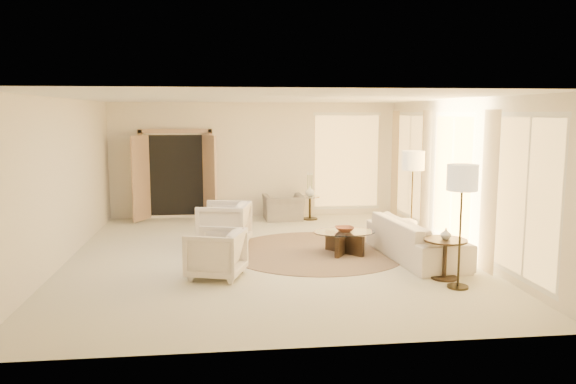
{
  "coord_description": "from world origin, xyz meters",
  "views": [
    {
      "loc": [
        -0.8,
        -9.77,
        2.54
      ],
      "look_at": [
        0.4,
        0.4,
        1.1
      ],
      "focal_mm": 35.0,
      "sensor_mm": 36.0,
      "label": 1
    }
  ],
  "objects": [
    {
      "name": "window_back_corner",
      "position": [
        2.3,
        3.95,
        1.35
      ],
      "size": [
        1.7,
        0.1,
        2.4
      ],
      "primitive_type": null,
      "color": "#F5BF62",
      "rests_on": "room"
    },
    {
      "name": "floor_lamp_near",
      "position": [
        2.9,
        0.77,
        1.54
      ],
      "size": [
        0.44,
        0.44,
        1.82
      ],
      "rotation": [
        0.0,
        0.0,
        0.3
      ],
      "color": "black",
      "rests_on": "room"
    },
    {
      "name": "accent_chair",
      "position": [
        0.64,
        3.4,
        0.4
      ],
      "size": [
        0.96,
        0.65,
        0.81
      ],
      "primitive_type": "imported",
      "rotation": [
        0.0,
        0.0,
        3.2
      ],
      "color": "gray",
      "rests_on": "room"
    },
    {
      "name": "curtains_right",
      "position": [
        3.4,
        1.0,
        1.3
      ],
      "size": [
        0.06,
        5.2,
        2.6
      ],
      "primitive_type": null,
      "color": "#CFB890",
      "rests_on": "room"
    },
    {
      "name": "armchair_left",
      "position": [
        -0.78,
        0.9,
        0.47
      ],
      "size": [
        1.04,
        1.08,
        0.93
      ],
      "primitive_type": "imported",
      "rotation": [
        0.0,
        0.0,
        -1.81
      ],
      "color": "white",
      "rests_on": "room"
    },
    {
      "name": "room",
      "position": [
        0.0,
        0.0,
        1.4
      ],
      "size": [
        7.04,
        8.04,
        2.83
      ],
      "color": "beige",
      "rests_on": "ground"
    },
    {
      "name": "floor_lamp_far",
      "position": [
        2.61,
        -2.16,
        1.55
      ],
      "size": [
        0.44,
        0.44,
        1.82
      ],
      "rotation": [
        0.0,
        0.0,
        0.05
      ],
      "color": "black",
      "rests_on": "room"
    },
    {
      "name": "side_vase",
      "position": [
        1.28,
        3.4,
        0.68
      ],
      "size": [
        0.25,
        0.25,
        0.24
      ],
      "primitive_type": "imported",
      "rotation": [
        0.0,
        0.0,
        0.09
      ],
      "color": "white",
      "rests_on": "side_table"
    },
    {
      "name": "side_table",
      "position": [
        1.28,
        3.4,
        0.34
      ],
      "size": [
        0.49,
        0.49,
        0.57
      ],
      "rotation": [
        0.0,
        0.0,
        0.36
      ],
      "color": "black",
      "rests_on": "room"
    },
    {
      "name": "sofa",
      "position": [
        2.57,
        -0.46,
        0.35
      ],
      "size": [
        1.19,
        2.5,
        0.7
      ],
      "primitive_type": "imported",
      "rotation": [
        0.0,
        0.0,
        1.68
      ],
      "color": "white",
      "rests_on": "room"
    },
    {
      "name": "armchair_right",
      "position": [
        -0.92,
        -1.2,
        0.41
      ],
      "size": [
        0.96,
        1.0,
        0.83
      ],
      "primitive_type": "imported",
      "rotation": [
        0.0,
        0.0,
        -1.88
      ],
      "color": "white",
      "rests_on": "room"
    },
    {
      "name": "end_table",
      "position": [
        2.59,
        -1.69,
        0.43
      ],
      "size": [
        0.66,
        0.66,
        0.62
      ],
      "rotation": [
        0.0,
        0.0,
        0.06
      ],
      "color": "black",
      "rests_on": "room"
    },
    {
      "name": "area_rug",
      "position": [
        0.91,
        0.24,
        0.01
      ],
      "size": [
        4.09,
        4.09,
        0.01
      ],
      "primitive_type": "cylinder",
      "rotation": [
        0.0,
        0.0,
        -0.26
      ],
      "color": "#4A3629",
      "rests_on": "room"
    },
    {
      "name": "windows_right",
      "position": [
        3.45,
        0.1,
        1.35
      ],
      "size": [
        0.1,
        6.4,
        2.4
      ],
      "primitive_type": null,
      "color": "#F5BF62",
      "rests_on": "room"
    },
    {
      "name": "bowl",
      "position": [
        1.39,
        0.02,
        0.46
      ],
      "size": [
        0.36,
        0.36,
        0.08
      ],
      "primitive_type": "imported",
      "rotation": [
        0.0,
        0.0,
        0.04
      ],
      "color": "brown",
      "rests_on": "coffee_table"
    },
    {
      "name": "coffee_table",
      "position": [
        1.39,
        0.02,
        0.26
      ],
      "size": [
        1.21,
        1.21,
        0.41
      ],
      "rotation": [
        0.0,
        0.0,
        0.07
      ],
      "color": "black",
      "rests_on": "room"
    },
    {
      "name": "end_vase",
      "position": [
        2.59,
        -1.69,
        0.71
      ],
      "size": [
        0.19,
        0.19,
        0.17
      ],
      "primitive_type": "imported",
      "rotation": [
        0.0,
        0.0,
        -0.17
      ],
      "color": "white",
      "rests_on": "end_table"
    },
    {
      "name": "french_doors",
      "position": [
        -1.9,
        3.82,
        1.07
      ],
      "size": [
        1.95,
        0.66,
        2.16
      ],
      "color": "tan",
      "rests_on": "room"
    }
  ]
}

